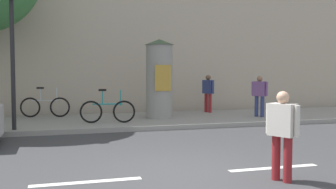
% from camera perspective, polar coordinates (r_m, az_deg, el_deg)
% --- Properties ---
extents(ground_plane, '(80.00, 80.00, 0.00)m').
position_cam_1_polar(ground_plane, '(6.89, 2.78, -11.72)').
color(ground_plane, '#38383A').
extents(sidewalk_curb, '(36.00, 4.00, 0.15)m').
position_cam_1_polar(sidewalk_curb, '(13.59, -6.69, -3.91)').
color(sidewalk_curb, gray).
rests_on(sidewalk_curb, ground_plane).
extents(lane_markings, '(25.80, 0.16, 0.01)m').
position_cam_1_polar(lane_markings, '(6.89, 2.78, -11.69)').
color(lane_markings, silver).
rests_on(lane_markings, ground_plane).
extents(traffic_light, '(0.24, 0.45, 4.40)m').
position_cam_1_polar(traffic_light, '(11.69, -22.10, 9.57)').
color(traffic_light, black).
rests_on(traffic_light, sidewalk_curb).
extents(poster_column, '(1.04, 1.04, 2.80)m').
position_cam_1_polar(poster_column, '(13.76, -1.27, 2.44)').
color(poster_column, gray).
rests_on(poster_column, sidewalk_curb).
extents(pedestrian_in_red_top, '(0.41, 0.55, 1.48)m').
position_cam_1_polar(pedestrian_in_red_top, '(6.59, 16.50, -4.95)').
color(pedestrian_in_red_top, maroon).
rests_on(pedestrian_in_red_top, ground_plane).
extents(pedestrian_in_dark_shirt, '(0.39, 0.59, 1.52)m').
position_cam_1_polar(pedestrian_in_dark_shirt, '(15.69, 5.93, 0.58)').
color(pedestrian_in_dark_shirt, maroon).
rests_on(pedestrian_in_dark_shirt, sidewalk_curb).
extents(pedestrian_near_pole, '(0.45, 0.57, 1.50)m').
position_cam_1_polar(pedestrian_near_pole, '(14.48, 13.35, 0.24)').
color(pedestrian_near_pole, navy).
rests_on(pedestrian_near_pole, sidewalk_curb).
extents(bicycle_leaning, '(1.75, 0.38, 1.09)m').
position_cam_1_polar(bicycle_leaning, '(12.55, -8.90, -2.40)').
color(bicycle_leaning, black).
rests_on(bicycle_leaning, sidewalk_curb).
extents(bicycle_upright, '(1.75, 0.39, 1.09)m').
position_cam_1_polar(bicycle_upright, '(14.65, -17.68, -1.70)').
color(bicycle_upright, black).
rests_on(bicycle_upright, sidewalk_curb).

